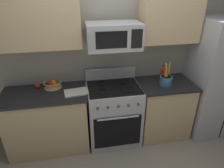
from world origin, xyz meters
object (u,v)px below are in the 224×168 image
at_px(utensil_crock, 166,80).
at_px(bottle_hot_sauce, 163,73).
at_px(apple_loose, 37,86).
at_px(refrigerator, 218,79).
at_px(cutting_board, 77,92).
at_px(fruit_basket, 53,84).
at_px(range_oven, 114,113).
at_px(microwave, 114,36).

relative_size(utensil_crock, bottle_hot_sauce, 1.47).
bearing_deg(apple_loose, bottle_hot_sauce, -1.69).
xyz_separation_m(refrigerator, utensil_crock, (-0.88, -0.03, 0.07)).
height_order(utensil_crock, bottle_hot_sauce, utensil_crock).
bearing_deg(cutting_board, fruit_basket, 145.77).
bearing_deg(refrigerator, cutting_board, -178.92).
height_order(fruit_basket, apple_loose, fruit_basket).
bearing_deg(fruit_basket, cutting_board, -34.23).
relative_size(range_oven, microwave, 1.58).
relative_size(apple_loose, bottle_hot_sauce, 0.31).
bearing_deg(refrigerator, apple_loose, 175.83).
bearing_deg(cutting_board, refrigerator, 1.08).
bearing_deg(refrigerator, bottle_hot_sauce, 170.62).
bearing_deg(cutting_board, apple_loose, 156.17).
xyz_separation_m(apple_loose, bottle_hot_sauce, (1.84, -0.05, 0.07)).
relative_size(microwave, bottle_hot_sauce, 2.96).
relative_size(apple_loose, cutting_board, 0.23).
xyz_separation_m(range_oven, cutting_board, (-0.52, -0.06, 0.44)).
relative_size(refrigerator, microwave, 2.65).
distance_m(range_oven, utensil_crock, 0.92).
distance_m(range_oven, refrigerator, 1.70).
height_order(fruit_basket, bottle_hot_sauce, bottle_hot_sauce).
relative_size(range_oven, cutting_board, 3.38).
distance_m(microwave, bottle_hot_sauce, 1.00).
height_order(range_oven, microwave, microwave).
relative_size(refrigerator, bottle_hot_sauce, 7.84).
relative_size(refrigerator, utensil_crock, 5.34).
bearing_deg(microwave, range_oven, -89.91).
xyz_separation_m(refrigerator, bottle_hot_sauce, (-0.86, 0.14, 0.10)).
height_order(refrigerator, fruit_basket, refrigerator).
xyz_separation_m(microwave, utensil_crock, (0.76, -0.07, -0.65)).
height_order(microwave, apple_loose, microwave).
bearing_deg(bottle_hot_sauce, refrigerator, -9.38).
bearing_deg(apple_loose, cutting_board, -23.83).
relative_size(refrigerator, fruit_basket, 7.21).
height_order(range_oven, bottle_hot_sauce, bottle_hot_sauce).
bearing_deg(apple_loose, fruit_basket, -4.21).
bearing_deg(bottle_hot_sauce, utensil_crock, -96.39).
bearing_deg(utensil_crock, cutting_board, -179.45).
bearing_deg(cutting_board, range_oven, 6.34).
bearing_deg(microwave, cutting_board, -170.80).
distance_m(refrigerator, microwave, 1.80).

